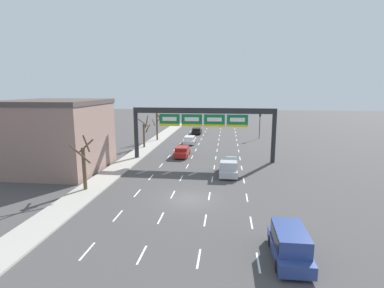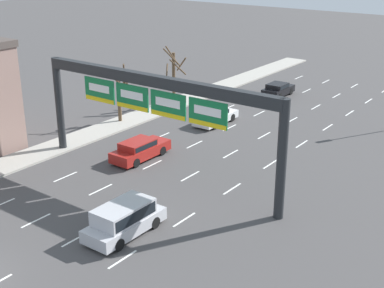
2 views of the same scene
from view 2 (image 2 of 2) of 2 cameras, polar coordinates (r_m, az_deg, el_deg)
lane_dashes at (r=34.75m, az=-4.86°, el=-4.13°), size 10.02×67.00×0.01m
sign_gantry at (r=33.45m, az=-4.20°, el=4.84°), size 18.66×0.70×6.95m
suv_silver at (r=28.60m, az=-7.25°, el=-7.80°), size 1.98×4.68×1.73m
car_red at (r=38.31m, az=-5.59°, el=-0.52°), size 1.83×4.78×1.43m
car_black at (r=55.04m, az=9.16°, el=5.81°), size 1.83×3.97×1.31m
car_white at (r=45.74m, az=2.46°, el=3.03°), size 1.83×4.58×1.32m
tree_bare_closest at (r=45.90m, az=-7.64°, el=5.34°), size 1.74×2.16×5.08m
tree_bare_third at (r=50.39m, az=-1.94°, el=7.48°), size 2.13×2.34×5.63m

